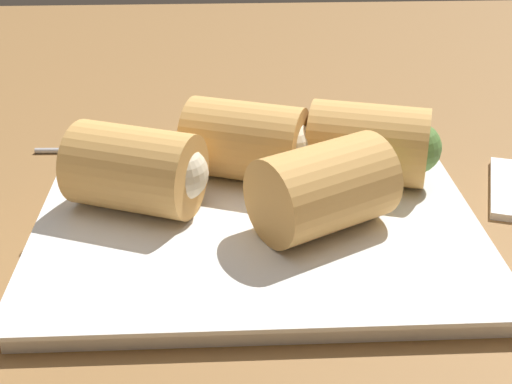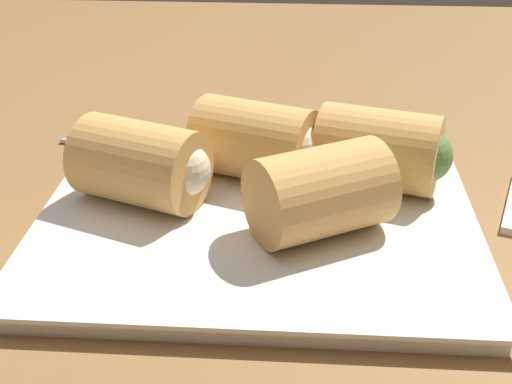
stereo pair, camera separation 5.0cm
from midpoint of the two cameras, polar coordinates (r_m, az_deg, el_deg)
name	(u,v)px [view 1 (the left image)]	position (r cm, az deg, el deg)	size (l,w,h in cm)	color
table_surface	(225,240)	(52.47, -5.25, -3.92)	(180.00, 140.00, 2.00)	olive
serving_plate	(256,232)	(49.88, -2.87, -3.29)	(30.91, 23.32, 1.50)	white
roll_front_left	(140,170)	(50.97, -12.05, 1.63)	(10.44, 8.86, 6.06)	#DBA356
roll_front_right	(328,186)	(47.73, 2.80, 0.38)	(10.66, 9.63, 6.06)	#DBA356
roll_back_left	(250,142)	(54.36, -3.09, 3.95)	(10.44, 8.72, 6.06)	#DBA356
roll_back_right	(374,144)	(54.31, 6.85, 3.76)	(10.41, 8.31, 6.06)	#DBA356
spoon	(201,147)	(63.62, -6.67, 3.58)	(18.77, 2.91, 1.26)	#B2B2B7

